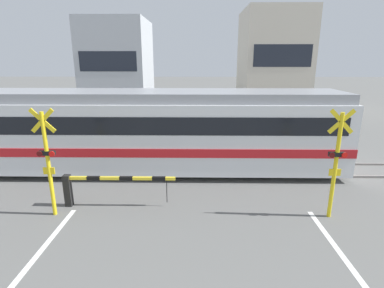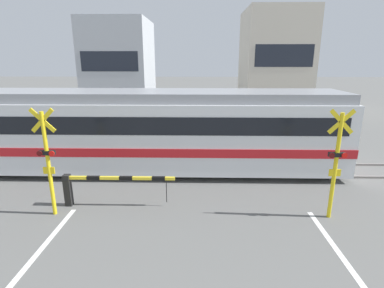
{
  "view_description": "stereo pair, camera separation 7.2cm",
  "coord_description": "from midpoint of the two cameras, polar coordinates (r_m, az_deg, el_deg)",
  "views": [
    {
      "loc": [
        0.15,
        -0.38,
        4.36
      ],
      "look_at": [
        0.0,
        9.38,
        1.6
      ],
      "focal_mm": 28.0,
      "sensor_mm": 36.0,
      "label": 1
    },
    {
      "loc": [
        0.22,
        -0.38,
        4.36
      ],
      "look_at": [
        0.0,
        9.38,
        1.6
      ],
      "focal_mm": 28.0,
      "sensor_mm": 36.0,
      "label": 2
    }
  ],
  "objects": [
    {
      "name": "commuter_train",
      "position": [
        12.48,
        -17.73,
        2.81
      ],
      "size": [
        19.4,
        2.79,
        3.21
      ],
      "color": "silver",
      "rests_on": "ground_plane"
    },
    {
      "name": "building_left_of_street",
      "position": [
        28.28,
        -13.5,
        14.32
      ],
      "size": [
        5.41,
        6.32,
        7.68
      ],
      "color": "#B2B7BC",
      "rests_on": "ground_plane"
    },
    {
      "name": "crossing_signal_right",
      "position": [
        9.06,
        25.98,
        -2.77
      ],
      "size": [
        0.68,
        0.15,
        3.13
      ],
      "color": "yellow",
      "rests_on": "ground_plane"
    },
    {
      "name": "crossing_signal_left",
      "position": [
        9.22,
        -25.61,
        -2.43
      ],
      "size": [
        0.68,
        0.15,
        3.13
      ],
      "color": "yellow",
      "rests_on": "ground_plane"
    },
    {
      "name": "pedestrian",
      "position": [
        17.08,
        1.89,
        4.08
      ],
      "size": [
        0.38,
        0.22,
        1.57
      ],
      "color": "#23232D",
      "rests_on": "ground_plane"
    },
    {
      "name": "crossing_barrier_near",
      "position": [
        9.63,
        -17.79,
        -7.32
      ],
      "size": [
        3.39,
        0.2,
        1.01
      ],
      "color": "black",
      "rests_on": "ground_plane"
    },
    {
      "name": "building_right_of_street",
      "position": [
        28.18,
        15.42,
        14.98
      ],
      "size": [
        5.38,
        6.32,
        8.45
      ],
      "color": "beige",
      "rests_on": "ground_plane"
    },
    {
      "name": "rail_track_near",
      "position": [
        11.62,
        0.29,
        -6.03
      ],
      "size": [
        50.0,
        0.1,
        0.08
      ],
      "color": "gray",
      "rests_on": "ground_plane"
    },
    {
      "name": "rail_track_far",
      "position": [
        12.97,
        0.4,
        -3.67
      ],
      "size": [
        50.0,
        0.1,
        0.08
      ],
      "color": "gray",
      "rests_on": "ground_plane"
    },
    {
      "name": "crossing_barrier_far",
      "position": [
        15.21,
        11.63,
        1.56
      ],
      "size": [
        3.39,
        0.2,
        1.01
      ],
      "color": "black",
      "rests_on": "ground_plane"
    }
  ]
}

